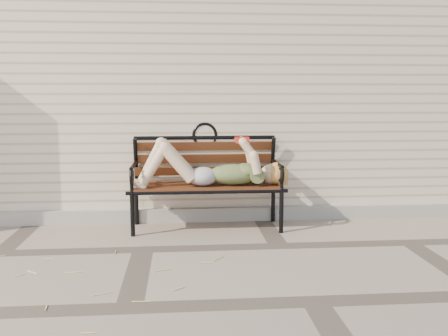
{
  "coord_description": "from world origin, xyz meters",
  "views": [
    {
      "loc": [
        0.36,
        -4.4,
        1.4
      ],
      "look_at": [
        0.79,
        0.57,
        0.65
      ],
      "focal_mm": 40.0,
      "sensor_mm": 36.0,
      "label": 1
    }
  ],
  "objects": [
    {
      "name": "foundation_strip",
      "position": [
        0.0,
        0.97,
        0.07
      ],
      "size": [
        8.0,
        0.1,
        0.15
      ],
      "primitive_type": "cube",
      "color": "#A39E93",
      "rests_on": "ground"
    },
    {
      "name": "straw_scatter",
      "position": [
        -0.67,
        -0.95,
        0.01
      ],
      "size": [
        2.69,
        1.61,
        0.01
      ],
      "color": "#EAD272",
      "rests_on": "ground"
    },
    {
      "name": "house_wall",
      "position": [
        0.0,
        3.0,
        1.5
      ],
      "size": [
        8.0,
        4.0,
        3.0
      ],
      "primitive_type": "cube",
      "color": "beige",
      "rests_on": "ground"
    },
    {
      "name": "ground",
      "position": [
        0.0,
        0.0,
        0.0
      ],
      "size": [
        80.0,
        80.0,
        0.0
      ],
      "primitive_type": "plane",
      "color": "gray",
      "rests_on": "ground"
    },
    {
      "name": "reading_woman",
      "position": [
        0.63,
        0.64,
        0.65
      ],
      "size": [
        1.59,
        0.36,
        0.5
      ],
      "color": "#093D44",
      "rests_on": "ground"
    },
    {
      "name": "garden_bench",
      "position": [
        0.61,
        0.78,
        0.61
      ],
      "size": [
        1.69,
        0.67,
        1.09
      ],
      "color": "black",
      "rests_on": "ground"
    }
  ]
}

